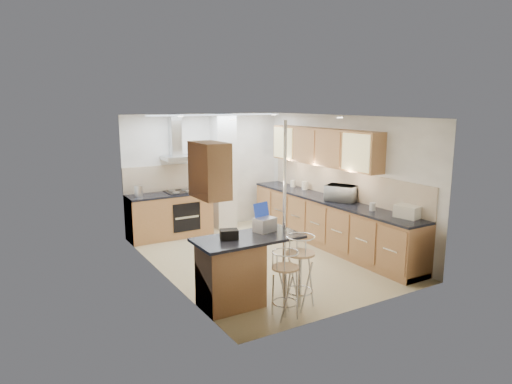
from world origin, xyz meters
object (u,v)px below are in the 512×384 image
microwave (342,193)px  bread_bin (408,211)px  laptop (265,225)px  bar_stool_near (285,284)px  bar_stool_end (300,271)px

microwave → bread_bin: microwave is taller
microwave → laptop: (-2.33, -1.05, -0.03)m
microwave → bar_stool_near: 3.15m
microwave → laptop: 2.56m
laptop → bar_stool_near: (-0.16, -0.76, -0.59)m
bar_stool_end → bread_bin: 2.32m
microwave → bar_stool_end: (-2.15, -1.65, -0.57)m
bar_stool_near → bar_stool_end: size_ratio=0.89×
laptop → bread_bin: 2.47m
microwave → bar_stool_near: microwave is taller
laptop → bar_stool_end: (0.18, -0.61, -0.53)m
laptop → bar_stool_near: size_ratio=0.32×
bar_stool_near → bread_bin: size_ratio=2.40×
microwave → laptop: microwave is taller
microwave → laptop: bearing=89.7°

